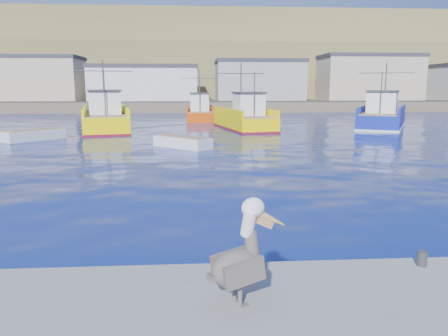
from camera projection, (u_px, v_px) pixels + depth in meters
name	position (u px, v px, depth m)	size (l,w,h in m)	color
ground	(251.00, 236.00, 12.01)	(260.00, 260.00, 0.00)	navy
dock_bollards	(304.00, 262.00, 8.60)	(36.20, 0.20, 0.30)	#4C4C4C
far_shore	(199.00, 68.00, 117.46)	(200.00, 81.00, 24.00)	brown
trawler_yellow_a	(105.00, 119.00, 40.94)	(6.32, 12.38, 6.58)	#FFE400
trawler_yellow_b	(245.00, 119.00, 42.14)	(5.48, 10.72, 6.38)	#FFE400
trawler_blue	(382.00, 117.00, 43.98)	(8.73, 11.67, 6.50)	navy
boat_orange	(200.00, 112.00, 53.21)	(4.34, 8.28, 6.07)	#CF4108
skiff_left	(34.00, 136.00, 33.53)	(4.23, 4.43, 0.99)	silver
skiff_mid	(182.00, 143.00, 29.47)	(4.10, 4.04, 0.93)	silver
pelican	(242.00, 259.00, 7.14)	(1.42, 0.89, 1.79)	#595451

